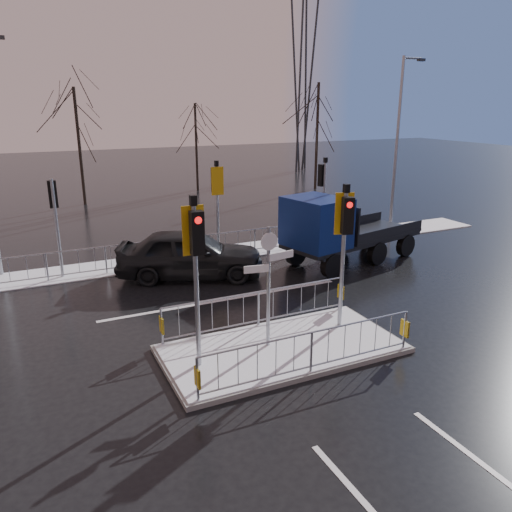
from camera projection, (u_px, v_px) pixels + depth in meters
name	position (u px, v px, depth m)	size (l,w,h in m)	color
ground	(282.00, 351.00, 12.63)	(120.00, 120.00, 0.00)	black
snow_verge	(181.00, 258.00, 20.05)	(30.00, 2.00, 0.04)	white
lane_markings	(288.00, 357.00, 12.34)	(8.00, 11.38, 0.01)	silver
traffic_island	(282.00, 337.00, 12.52)	(6.00, 3.04, 4.15)	slate
far_kerb_fixtures	(191.00, 237.00, 19.44)	(18.00, 0.65, 3.83)	#8D939A
car_far_lane	(190.00, 254.00, 17.74)	(2.07, 5.14, 1.75)	black
flatbed_truck	(332.00, 229.00, 18.75)	(6.26, 3.40, 2.75)	black
tree_far_a	(77.00, 124.00, 29.39)	(3.75, 3.75, 7.08)	black
tree_far_b	(196.00, 130.00, 34.57)	(3.25, 3.25, 6.14)	black
tree_far_c	(318.00, 115.00, 34.97)	(4.00, 4.00, 7.55)	black
street_lamp_right	(398.00, 139.00, 22.99)	(1.25, 0.18, 8.00)	#8D939A
pylon_wires	(292.00, 41.00, 42.18)	(70.00, 2.38, 19.97)	#2D3033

